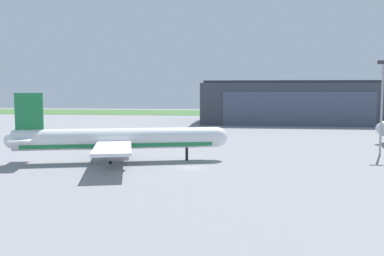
{
  "coord_description": "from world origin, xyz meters",
  "views": [
    {
      "loc": [
        9.56,
        -76.05,
        14.4
      ],
      "look_at": [
        -2.55,
        22.13,
        5.25
      ],
      "focal_mm": 40.03,
      "sensor_mm": 36.0,
      "label": 1
    }
  ],
  "objects_px": {
    "maintenance_hangar": "(293,103)",
    "airliner_near_right": "(119,140)",
    "apron_light_mast": "(382,100)",
    "fuel_bowser": "(202,134)"
  },
  "relations": [
    {
      "from": "maintenance_hangar",
      "to": "fuel_bowser",
      "type": "height_order",
      "value": "maintenance_hangar"
    },
    {
      "from": "airliner_near_right",
      "to": "apron_light_mast",
      "type": "bearing_deg",
      "value": 16.01
    },
    {
      "from": "apron_light_mast",
      "to": "fuel_bowser",
      "type": "bearing_deg",
      "value": 147.84
    },
    {
      "from": "fuel_bowser",
      "to": "apron_light_mast",
      "type": "bearing_deg",
      "value": -32.16
    },
    {
      "from": "airliner_near_right",
      "to": "maintenance_hangar",
      "type": "bearing_deg",
      "value": 66.62
    },
    {
      "from": "maintenance_hangar",
      "to": "airliner_near_right",
      "type": "distance_m",
      "value": 112.37
    },
    {
      "from": "fuel_bowser",
      "to": "maintenance_hangar",
      "type": "bearing_deg",
      "value": 62.35
    },
    {
      "from": "maintenance_hangar",
      "to": "airliner_near_right",
      "type": "xyz_separation_m",
      "value": [
        -44.56,
        -103.08,
        -3.99
      ]
    },
    {
      "from": "maintenance_hangar",
      "to": "airliner_near_right",
      "type": "relative_size",
      "value": 1.8
    },
    {
      "from": "fuel_bowser",
      "to": "apron_light_mast",
      "type": "distance_m",
      "value": 50.07
    }
  ]
}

